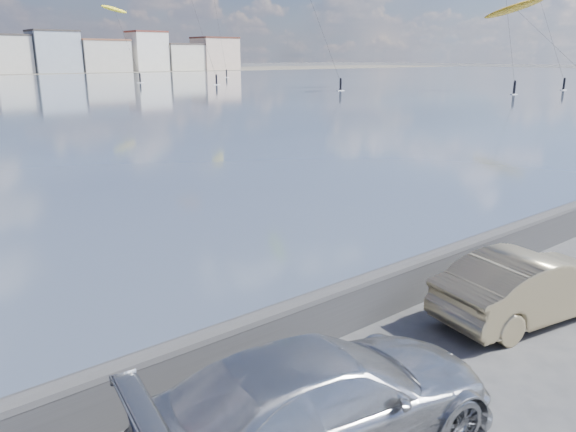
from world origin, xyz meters
The scene contains 6 objects.
ground centered at (0.00, 0.00, 0.00)m, with size 700.00×700.00×0.00m, color #333335.
seawall centered at (0.00, 2.70, 0.58)m, with size 400.00×0.36×1.08m.
car_silver centered at (-1.32, 0.39, 0.78)m, with size 2.18×5.35×1.55m, color #A4A6AB.
car_champagne centered at (4.84, 0.67, 0.73)m, with size 1.54×4.42×1.46m, color tan.
kitesurfer_4 centered at (79.01, 44.05, 12.22)m, with size 7.76×17.58×14.52m.
kitesurfer_5 centered at (46.98, 119.95, 14.86)m, with size 9.08×19.22×16.18m.
Camera 1 is at (-5.99, -4.54, 5.37)m, focal length 35.00 mm.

